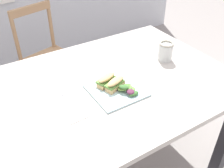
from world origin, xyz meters
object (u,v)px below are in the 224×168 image
object	(u,v)px
dining_table	(103,100)
plate_lunch	(116,90)
sandwich_half_back	(106,80)
fork_on_napkin	(68,103)
mason_jar_iced_tea	(165,52)
sandwich_half_front	(115,84)
chair_wooden_far	(48,59)

from	to	relation	value
dining_table	plate_lunch	world-z (taller)	plate_lunch
plate_lunch	sandwich_half_back	distance (m)	0.08
plate_lunch	fork_on_napkin	world-z (taller)	plate_lunch
dining_table	fork_on_napkin	distance (m)	0.26
fork_on_napkin	mason_jar_iced_tea	world-z (taller)	mason_jar_iced_tea
dining_table	mason_jar_iced_tea	distance (m)	0.48
sandwich_half_front	fork_on_napkin	size ratio (longest dim) A/B	0.66
sandwich_half_front	fork_on_napkin	distance (m)	0.26
sandwich_half_front	mason_jar_iced_tea	distance (m)	0.43
sandwich_half_front	mason_jar_iced_tea	size ratio (longest dim) A/B	1.06
sandwich_half_back	plate_lunch	bearing A→B (deg)	-75.04
fork_on_napkin	mason_jar_iced_tea	size ratio (longest dim) A/B	1.61
sandwich_half_back	fork_on_napkin	size ratio (longest dim) A/B	0.66
mason_jar_iced_tea	chair_wooden_far	bearing A→B (deg)	117.42
dining_table	chair_wooden_far	distance (m)	0.93
mason_jar_iced_tea	plate_lunch	bearing A→B (deg)	-165.38
chair_wooden_far	fork_on_napkin	xyz separation A→B (m)	(-0.21, -0.97, 0.30)
dining_table	sandwich_half_back	xyz separation A→B (m)	(0.01, -0.02, 0.15)
chair_wooden_far	plate_lunch	world-z (taller)	chair_wooden_far
chair_wooden_far	sandwich_half_back	distance (m)	0.99
dining_table	plate_lunch	bearing A→B (deg)	-72.89
plate_lunch	sandwich_half_front	bearing A→B (deg)	79.61
plate_lunch	mason_jar_iced_tea	world-z (taller)	mason_jar_iced_tea
plate_lunch	chair_wooden_far	bearing A→B (deg)	92.25
sandwich_half_front	fork_on_napkin	xyz separation A→B (m)	(-0.26, 0.02, -0.03)
sandwich_half_back	fork_on_napkin	world-z (taller)	sandwich_half_back
plate_lunch	sandwich_half_front	size ratio (longest dim) A/B	2.10
dining_table	chair_wooden_far	size ratio (longest dim) A/B	1.64
chair_wooden_far	plate_lunch	bearing A→B (deg)	-87.75
sandwich_half_back	mason_jar_iced_tea	bearing A→B (deg)	5.72
sandwich_half_front	dining_table	bearing A→B (deg)	111.39
chair_wooden_far	fork_on_napkin	bearing A→B (deg)	-102.40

